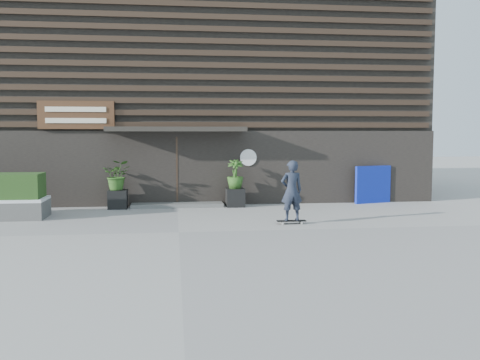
{
  "coord_description": "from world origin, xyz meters",
  "views": [
    {
      "loc": [
        -0.09,
        -12.88,
        2.4
      ],
      "look_at": [
        1.75,
        1.9,
        1.1
      ],
      "focal_mm": 39.74,
      "sensor_mm": 36.0,
      "label": 1
    }
  ],
  "objects": [
    {
      "name": "planter_pot_right",
      "position": [
        1.9,
        4.4,
        0.3
      ],
      "size": [
        0.6,
        0.6,
        0.6
      ],
      "primitive_type": "cube",
      "color": "black",
      "rests_on": "ground"
    },
    {
      "name": "blue_tarp",
      "position": [
        6.74,
        4.7,
        0.65
      ],
      "size": [
        1.36,
        0.46,
        1.29
      ],
      "primitive_type": "cube",
      "rotation": [
        0.0,
        0.0,
        0.25
      ],
      "color": "#0C1EA4",
      "rests_on": "ground"
    },
    {
      "name": "bamboo_left",
      "position": [
        -1.9,
        4.4,
        1.08
      ],
      "size": [
        0.86,
        0.75,
        0.96
      ],
      "primitive_type": "imported",
      "color": "#2D591E",
      "rests_on": "planter_pot_left"
    },
    {
      "name": "building",
      "position": [
        -0.0,
        9.96,
        3.99
      ],
      "size": [
        18.0,
        11.0,
        8.0
      ],
      "color": "black",
      "rests_on": "ground"
    },
    {
      "name": "planter_pot_left",
      "position": [
        -1.9,
        4.4,
        0.3
      ],
      "size": [
        0.6,
        0.6,
        0.6
      ],
      "primitive_type": "cube",
      "color": "black",
      "rests_on": "ground"
    },
    {
      "name": "ground",
      "position": [
        0.0,
        0.0,
        0.0
      ],
      "size": [
        80.0,
        80.0,
        0.0
      ],
      "primitive_type": "plane",
      "color": "#9B9893",
      "rests_on": "ground"
    },
    {
      "name": "skateboarder",
      "position": [
        3.0,
        0.84,
        0.89
      ],
      "size": [
        0.78,
        0.44,
        1.7
      ],
      "color": "black",
      "rests_on": "ground"
    },
    {
      "name": "entrance_step",
      "position": [
        0.0,
        4.6,
        0.06
      ],
      "size": [
        3.0,
        0.8,
        0.12
      ],
      "primitive_type": "cube",
      "color": "#51514E",
      "rests_on": "ground"
    },
    {
      "name": "bamboo_right",
      "position": [
        1.9,
        4.4,
        1.08
      ],
      "size": [
        0.54,
        0.54,
        0.96
      ],
      "primitive_type": "imported",
      "color": "#2D591E",
      "rests_on": "planter_pot_right"
    }
  ]
}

